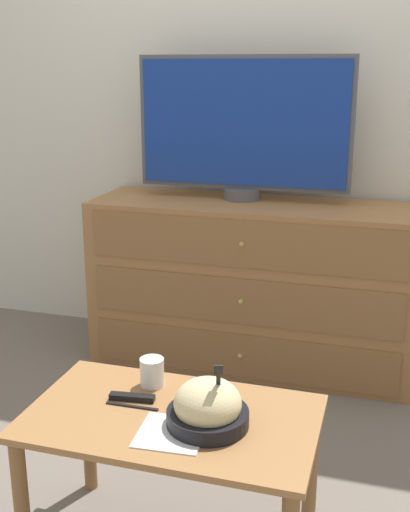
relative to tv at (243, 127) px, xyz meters
name	(u,v)px	position (x,y,z in m)	size (l,w,h in m)	color
ground_plane	(258,339)	(0.06, 0.20, -1.14)	(12.00, 12.00, 0.00)	#70665B
wall_back	(266,91)	(0.06, 0.22, 0.16)	(12.00, 0.05, 2.60)	silver
dresser	(253,285)	(0.08, -0.07, -0.74)	(1.54, 0.50, 0.80)	#9E6B3D
tv	(243,127)	(0.00, 0.00, 0.00)	(1.01, 0.17, 0.66)	#515156
coffee_table	(172,439)	(0.14, -1.42, -0.76)	(0.83, 0.49, 0.46)	#9E6B3D
takeout_bowl	(208,408)	(0.25, -1.45, -0.63)	(0.23, 0.23, 0.20)	black
drink_cup	(152,374)	(0.02, -1.27, -0.64)	(0.08, 0.08, 0.09)	#9E6638
napkin	(171,433)	(0.17, -1.52, -0.68)	(0.19, 0.19, 0.00)	white
knife	(132,406)	(0.01, -1.42, -0.68)	(0.16, 0.01, 0.01)	black
remote_control	(132,397)	(0.00, -1.38, -0.67)	(0.14, 0.05, 0.02)	black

